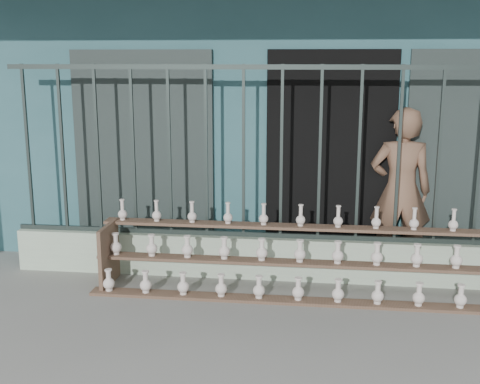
# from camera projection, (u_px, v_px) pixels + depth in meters

# --- Properties ---
(ground) EXTENTS (60.00, 60.00, 0.00)m
(ground) POSITION_uv_depth(u_px,v_px,m) (226.00, 328.00, 5.24)
(ground) COLOR slate
(workshop_building) EXTENTS (7.40, 6.60, 3.21)m
(workshop_building) POSITION_uv_depth(u_px,v_px,m) (267.00, 105.00, 8.99)
(workshop_building) COLOR #2E5A61
(workshop_building) RESTS_ON ground
(parapet_wall) EXTENTS (5.00, 0.20, 0.45)m
(parapet_wall) POSITION_uv_depth(u_px,v_px,m) (243.00, 256.00, 6.45)
(parapet_wall) COLOR #AFC6A9
(parapet_wall) RESTS_ON ground
(security_fence) EXTENTS (5.00, 0.04, 1.80)m
(security_fence) POSITION_uv_depth(u_px,v_px,m) (244.00, 153.00, 6.21)
(security_fence) COLOR #283330
(security_fence) RESTS_ON parapet_wall
(shelf_rack) EXTENTS (4.50, 0.68, 0.85)m
(shelf_rack) POSITION_uv_depth(u_px,v_px,m) (318.00, 260.00, 5.93)
(shelf_rack) COLOR brown
(shelf_rack) RESTS_ON ground
(elderly_woman) EXTENTS (0.66, 0.44, 1.81)m
(elderly_woman) POSITION_uv_depth(u_px,v_px,m) (401.00, 191.00, 6.48)
(elderly_woman) COLOR brown
(elderly_woman) RESTS_ON ground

